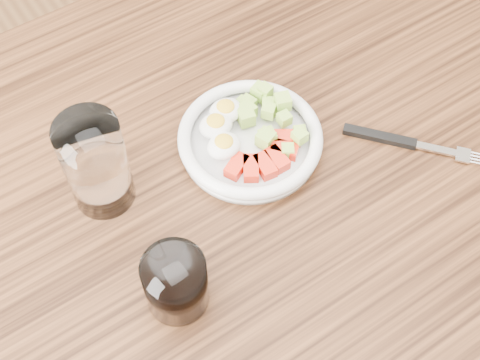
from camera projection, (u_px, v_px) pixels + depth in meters
The scene contains 5 objects.
dining_table at pixel (250, 231), 0.95m from camera, with size 1.50×0.90×0.77m.
bowl at pixel (249, 137), 0.89m from camera, with size 0.19×0.19×0.05m.
fork at pixel (400, 141), 0.91m from camera, with size 0.15×0.17×0.01m.
water_glass at pixel (96, 164), 0.81m from camera, with size 0.08×0.08×0.14m, color white.
coffee_glass at pixel (176, 283), 0.75m from camera, with size 0.07×0.07×0.08m.
Camera 1 is at (-0.26, -0.37, 1.51)m, focal length 50.00 mm.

